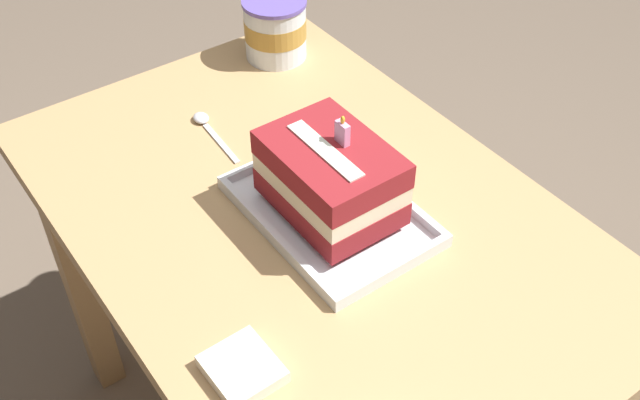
{
  "coord_description": "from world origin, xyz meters",
  "views": [
    {
      "loc": [
        0.73,
        -0.51,
        1.62
      ],
      "look_at": [
        0.01,
        0.01,
        0.79
      ],
      "focal_mm": 43.08,
      "sensor_mm": 36.0,
      "label": 1
    }
  ],
  "objects_px": {
    "birthday_cake": "(331,177)",
    "serving_spoon_near_tray": "(205,123)",
    "napkin_pile": "(242,369)",
    "ice_cream_tub": "(275,28)",
    "foil_tray": "(330,213)"
  },
  "relations": [
    {
      "from": "birthday_cake",
      "to": "serving_spoon_near_tray",
      "type": "xyz_separation_m",
      "value": [
        -0.32,
        -0.04,
        -0.08
      ]
    },
    {
      "from": "napkin_pile",
      "to": "birthday_cake",
      "type": "bearing_deg",
      "value": 122.61
    },
    {
      "from": "ice_cream_tub",
      "to": "serving_spoon_near_tray",
      "type": "height_order",
      "value": "ice_cream_tub"
    },
    {
      "from": "serving_spoon_near_tray",
      "to": "napkin_pile",
      "type": "bearing_deg",
      "value": -24.51
    },
    {
      "from": "ice_cream_tub",
      "to": "napkin_pile",
      "type": "distance_m",
      "value": 0.78
    },
    {
      "from": "foil_tray",
      "to": "napkin_pile",
      "type": "distance_m",
      "value": 0.32
    },
    {
      "from": "birthday_cake",
      "to": "ice_cream_tub",
      "type": "bearing_deg",
      "value": 156.67
    },
    {
      "from": "birthday_cake",
      "to": "ice_cream_tub",
      "type": "relative_size",
      "value": 1.64
    },
    {
      "from": "ice_cream_tub",
      "to": "napkin_pile",
      "type": "xyz_separation_m",
      "value": [
        0.62,
        -0.46,
        -0.05
      ]
    },
    {
      "from": "birthday_cake",
      "to": "napkin_pile",
      "type": "distance_m",
      "value": 0.33
    },
    {
      "from": "birthday_cake",
      "to": "serving_spoon_near_tray",
      "type": "bearing_deg",
      "value": -172.27
    },
    {
      "from": "ice_cream_tub",
      "to": "napkin_pile",
      "type": "bearing_deg",
      "value": -36.77
    },
    {
      "from": "foil_tray",
      "to": "serving_spoon_near_tray",
      "type": "bearing_deg",
      "value": -172.27
    },
    {
      "from": "ice_cream_tub",
      "to": "foil_tray",
      "type": "bearing_deg",
      "value": -23.33
    },
    {
      "from": "napkin_pile",
      "to": "foil_tray",
      "type": "bearing_deg",
      "value": 122.61
    }
  ]
}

